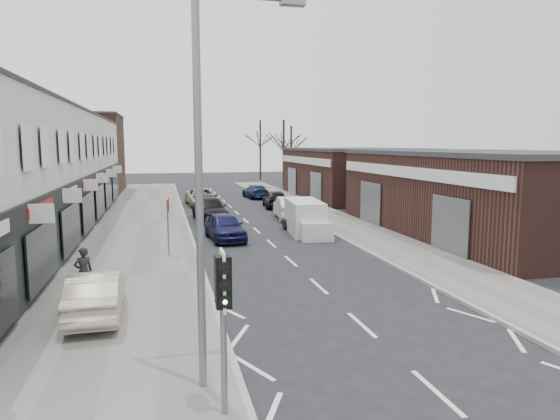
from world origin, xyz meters
TOP-DOWN VIEW (x-y plane):
  - ground at (0.00, 0.00)m, footprint 160.00×160.00m
  - pavement_left at (-6.75, 22.00)m, footprint 5.50×64.00m
  - pavement_right at (5.75, 22.00)m, footprint 3.50×64.00m
  - shop_terrace_left at (-13.50, 19.50)m, footprint 8.00×41.00m
  - brick_block_far at (-13.50, 45.00)m, footprint 8.00×10.00m
  - right_unit_near at (12.50, 14.00)m, footprint 10.00×18.00m
  - right_unit_far at (12.50, 34.00)m, footprint 10.00×16.00m
  - tree_far_a at (9.00, 48.00)m, footprint 3.60×3.60m
  - tree_far_b at (11.50, 54.00)m, footprint 3.60×3.60m
  - tree_far_c at (8.50, 60.00)m, footprint 3.60×3.60m
  - traffic_light at (-4.40, -2.02)m, footprint 0.28×0.60m
  - street_lamp at (-4.53, -0.80)m, footprint 2.23×0.22m
  - warning_sign at (-5.16, 12.00)m, footprint 0.12×0.80m
  - white_van at (2.49, 16.30)m, footprint 2.12×5.05m
  - sedan_on_pavement at (-7.38, 4.19)m, footprint 1.55×4.11m
  - pedestrian at (-8.01, 6.34)m, footprint 0.71×0.60m
  - parked_car_left_a at (-2.20, 15.58)m, footprint 2.08×4.38m
  - parked_car_left_b at (-2.33, 22.73)m, footprint 2.19×5.19m
  - parked_car_left_c at (-2.20, 31.19)m, footprint 2.69×5.25m
  - parked_car_right_a at (3.02, 22.06)m, footprint 2.12×4.89m
  - parked_car_right_b at (3.44, 28.28)m, footprint 2.11×4.39m
  - parked_car_right_c at (3.24, 35.76)m, footprint 2.14×4.53m

SIDE VIEW (x-z plane):
  - ground at x=0.00m, z-range 0.00..0.00m
  - tree_far_a at x=9.00m, z-range -4.00..4.00m
  - tree_far_b at x=11.50m, z-range -3.75..3.75m
  - tree_far_c at x=8.50m, z-range -4.25..4.25m
  - pavement_left at x=-6.75m, z-range 0.00..0.12m
  - pavement_right at x=5.75m, z-range 0.00..0.12m
  - parked_car_right_c at x=3.24m, z-range 0.00..1.27m
  - parked_car_left_c at x=-2.20m, z-range 0.00..1.42m
  - parked_car_left_a at x=-2.20m, z-range 0.00..1.45m
  - parked_car_right_b at x=3.44m, z-range 0.00..1.45m
  - parked_car_left_b at x=-2.33m, z-range 0.00..1.49m
  - parked_car_right_a at x=3.02m, z-range 0.00..1.56m
  - sedan_on_pavement at x=-7.38m, z-range 0.12..1.46m
  - white_van at x=2.49m, z-range -0.05..1.86m
  - pedestrian at x=-8.01m, z-range 0.12..1.76m
  - warning_sign at x=-5.16m, z-range 0.85..3.55m
  - right_unit_near at x=12.50m, z-range 0.00..4.50m
  - right_unit_far at x=12.50m, z-range 0.00..4.50m
  - traffic_light at x=-4.40m, z-range 0.86..3.96m
  - shop_terrace_left at x=-13.50m, z-range 0.00..7.10m
  - brick_block_far at x=-13.50m, z-range 0.00..8.00m
  - street_lamp at x=-4.53m, z-range 0.62..8.62m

